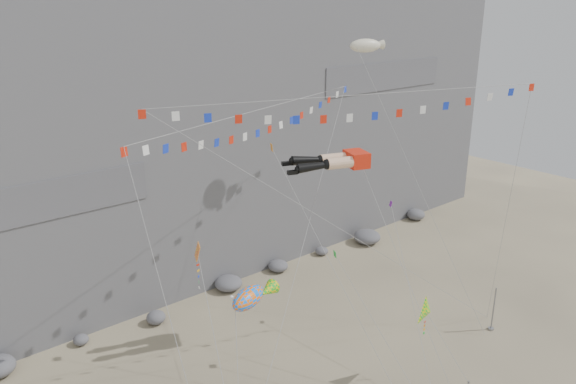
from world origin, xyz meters
name	(u,v)px	position (x,y,z in m)	size (l,w,h in m)	color
ground	(361,377)	(0.00, 0.00, 0.00)	(120.00, 120.00, 0.00)	tan
cliff	(135,9)	(0.00, 32.00, 25.00)	(80.00, 28.00, 50.00)	slate
talus_boulders	(228,284)	(0.00, 17.00, 0.60)	(60.00, 3.00, 1.20)	slate
anchor_pole_right	(494,309)	(12.84, -2.60, 1.93)	(0.12, 0.12, 3.86)	gray
legs_kite	(335,161)	(2.02, 5.32, 14.68)	(6.57, 14.85, 19.17)	red
flag_banner_upper	(263,109)	(-1.43, 9.30, 18.37)	(25.70, 17.85, 26.29)	red
flag_banner_lower	(364,95)	(1.53, 2.33, 19.92)	(27.10, 8.94, 23.91)	red
harlequin_kite	(198,252)	(-10.87, 3.41, 11.91)	(3.43, 9.22, 14.66)	red
fish_windsock	(248,298)	(-8.76, 1.42, 9.01)	(6.30, 6.25, 11.10)	orange
delta_kite	(426,311)	(3.39, -2.69, 5.36)	(2.39, 5.92, 7.64)	yellow
blimp_windsock	(366,46)	(10.52, 10.60, 22.13)	(4.12, 14.65, 25.90)	beige
small_kite_a	(274,152)	(-2.41, 6.85, 15.79)	(2.37, 12.66, 20.14)	orange
small_kite_b	(392,208)	(7.52, 4.25, 10.01)	(7.43, 11.15, 16.25)	purple
small_kite_c	(337,257)	(-0.09, 2.75, 8.57)	(0.98, 9.99, 12.82)	green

